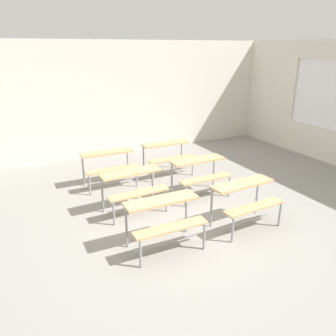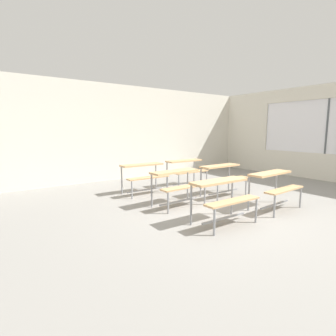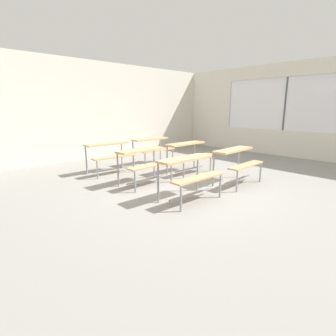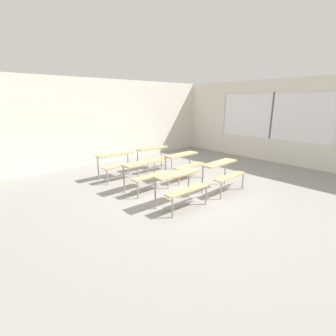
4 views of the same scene
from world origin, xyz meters
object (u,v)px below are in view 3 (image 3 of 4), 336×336
at_px(desk_bench_r2c0, 109,151).
at_px(desk_bench_r0c0, 189,169).
at_px(desk_bench_r1c1, 189,150).
at_px(desk_bench_r2c1, 153,145).
at_px(desk_bench_r0c1, 237,158).
at_px(desk_bench_r1c0, 144,158).

bearing_deg(desk_bench_r2c0, desk_bench_r0c0, -88.81).
bearing_deg(desk_bench_r1c1, desk_bench_r2c1, 91.23).
relative_size(desk_bench_r0c1, desk_bench_r1c1, 1.02).
xyz_separation_m(desk_bench_r0c1, desk_bench_r2c0, (-1.47, 2.66, 0.00)).
bearing_deg(desk_bench_r0c1, desk_bench_r1c1, 88.30).
distance_m(desk_bench_r0c1, desk_bench_r1c1, 1.36).
distance_m(desk_bench_r1c1, desk_bench_r2c1, 1.35).
height_order(desk_bench_r0c1, desk_bench_r1c1, same).
distance_m(desk_bench_r1c1, desk_bench_r2c0, 1.95).
distance_m(desk_bench_r0c0, desk_bench_r1c1, 1.97).
height_order(desk_bench_r1c0, desk_bench_r2c0, same).
bearing_deg(desk_bench_r2c1, desk_bench_r0c1, -87.99).
xyz_separation_m(desk_bench_r0c0, desk_bench_r1c0, (0.02, 1.29, 0.00)).
bearing_deg(desk_bench_r1c1, desk_bench_r0c1, -89.49).
height_order(desk_bench_r0c0, desk_bench_r1c0, same).
bearing_deg(desk_bench_r1c1, desk_bench_r0c0, -137.64).
xyz_separation_m(desk_bench_r1c1, desk_bench_r2c0, (-1.45, 1.30, 0.00)).
xyz_separation_m(desk_bench_r0c0, desk_bench_r2c0, (-0.01, 2.63, 0.00)).
xyz_separation_m(desk_bench_r0c1, desk_bench_r1c0, (-1.44, 1.32, 0.00)).
height_order(desk_bench_r1c0, desk_bench_r1c1, same).
bearing_deg(desk_bench_r0c1, desk_bench_r1c0, 135.02).
distance_m(desk_bench_r1c0, desk_bench_r2c1, 1.96).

